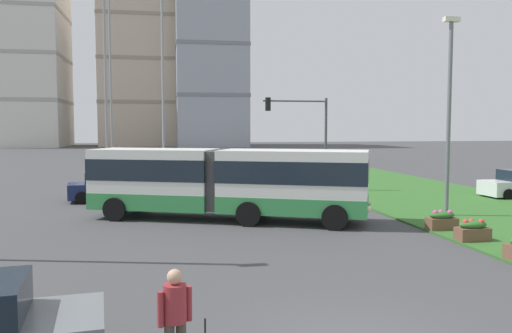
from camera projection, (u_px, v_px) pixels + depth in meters
The scene contains 11 objects.
articulated_bus at pixel (227, 181), 21.83m from camera, with size 11.80×6.92×3.00m.
car_navy_sedan at pixel (111, 187), 27.71m from camera, with size 4.59×2.46×1.58m.
pedestrian_crossing at pixel (175, 316), 8.02m from camera, with size 0.54×0.36×1.74m.
flower_planter_2 at pixel (473, 230), 17.58m from camera, with size 1.10×0.56×0.74m.
flower_planter_3 at pixel (442, 220), 19.51m from camera, with size 1.10×0.56×0.74m.
traffic_light_far_right at pixel (305, 127), 31.48m from camera, with size 4.03×0.28×5.74m.
streetlight_median at pixel (449, 108), 22.35m from camera, with size 0.70×0.28×8.66m.
apartment_tower_west at pixel (29, 59), 107.12m from camera, with size 14.45×19.33×36.14m.
apartment_tower_westcentre at pixel (140, 24), 113.01m from camera, with size 16.98×19.20×53.38m.
apartment_tower_centre at pixel (209, 51), 108.24m from camera, with size 14.39×18.90×39.92m.
transmission_pylon at pixel (135, 21), 57.65m from camera, with size 9.00×6.24×28.81m.
Camera 1 is at (-3.37, -8.50, 3.92)m, focal length 36.19 mm.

